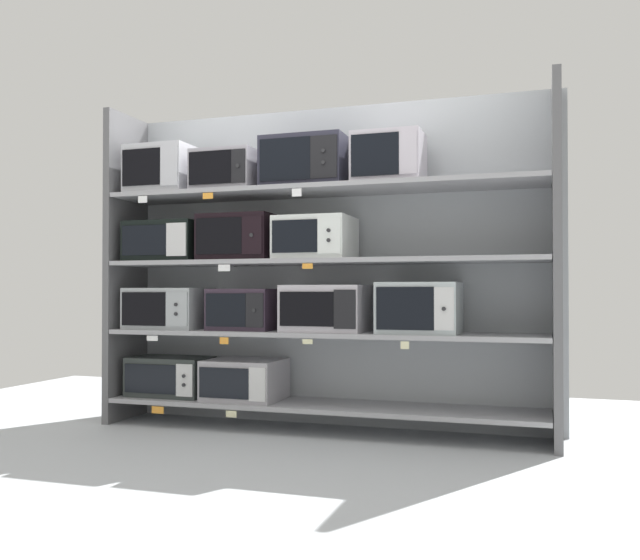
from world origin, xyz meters
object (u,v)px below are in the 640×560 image
microwave_12 (389,159)px  microwave_3 (245,309)px  microwave_7 (241,238)px  microwave_9 (165,172)px  microwave_0 (170,376)px  microwave_6 (169,242)px  microwave_2 (169,308)px  microwave_11 (306,163)px  microwave_5 (420,308)px  microwave_10 (229,172)px  microwave_1 (245,379)px  microwave_8 (315,238)px  microwave_4 (327,308)px

microwave_12 → microwave_3: bearing=180.0°
microwave_7 → microwave_9: microwave_9 is taller
microwave_0 → microwave_6: 0.94m
microwave_3 → microwave_2: bearing=-180.0°
microwave_9 → microwave_3: bearing=-0.0°
microwave_6 → microwave_11: size_ratio=0.94×
microwave_5 → microwave_10: bearing=180.0°
microwave_1 → microwave_3: 0.47m
microwave_2 → microwave_5: (1.76, -0.00, 0.02)m
microwave_5 → microwave_10: microwave_10 is taller
microwave_2 → microwave_9: (-0.04, 0.00, 0.96)m
microwave_5 → microwave_6: 1.82m
microwave_1 → microwave_7: size_ratio=0.99×
microwave_7 → microwave_0: bearing=180.0°
microwave_0 → microwave_5: 1.82m
microwave_5 → microwave_8: bearing=180.0°
microwave_12 → microwave_11: bearing=-180.0°
microwave_3 → microwave_5: microwave_5 is taller
microwave_2 → microwave_12: size_ratio=1.22×
microwave_0 → microwave_12: microwave_12 is taller
microwave_6 → microwave_9: size_ratio=1.16×
microwave_10 → microwave_11: size_ratio=0.78×
microwave_11 → microwave_0: bearing=180.0°
microwave_6 → microwave_8: size_ratio=1.08×
microwave_7 → microwave_10: bearing=-179.9°
microwave_2 → microwave_9: microwave_9 is taller
microwave_0 → microwave_2: 0.47m
microwave_9 → microwave_10: size_ratio=1.04×
microwave_0 → microwave_9: size_ratio=1.23×
microwave_0 → microwave_10: bearing=-0.0°
microwave_1 → microwave_7: microwave_7 is taller
microwave_6 → microwave_9: (-0.03, -0.00, 0.50)m
microwave_7 → microwave_9: size_ratio=1.11×
microwave_0 → microwave_3: (0.57, -0.00, 0.47)m
microwave_9 → microwave_0: bearing=-0.0°
microwave_1 → microwave_5: 1.28m
microwave_2 → microwave_5: 1.76m
microwave_5 → microwave_9: bearing=180.0°
microwave_3 → microwave_10: microwave_10 is taller
microwave_1 → microwave_8: bearing=-0.0°
microwave_9 → microwave_11: bearing=-0.0°
microwave_3 → microwave_12: bearing=-0.0°
microwave_5 → microwave_0: bearing=180.0°
microwave_3 → microwave_10: 0.94m
microwave_2 → microwave_4: (1.15, 0.00, 0.01)m
microwave_6 → microwave_12: microwave_12 is taller
microwave_10 → microwave_1: bearing=0.2°
microwave_2 → microwave_7: (0.55, 0.00, 0.48)m
microwave_11 → microwave_10: bearing=-180.0°
microwave_2 → microwave_10: bearing=-0.0°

